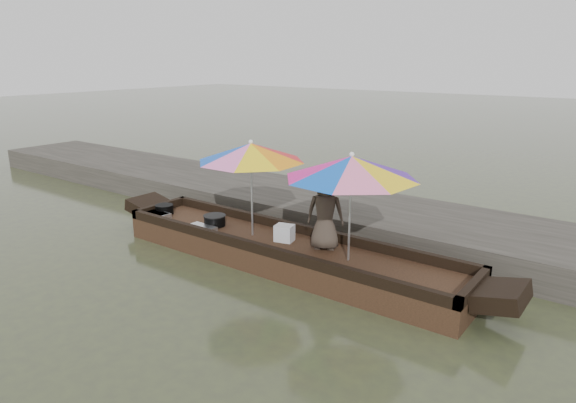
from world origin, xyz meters
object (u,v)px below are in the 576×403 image
Objects in this scene: charcoal_grill at (215,221)px; vendor at (325,212)px; supply_bag at (284,233)px; tray_scallop at (200,228)px; umbrella_stern at (350,208)px; tray_crayfish at (155,215)px; umbrella_bow at (252,189)px; cooking_pot at (164,209)px; boat_hull at (284,254)px.

vendor is at bearing 5.39° from charcoal_grill.
supply_bag is 0.24× the size of vendor.
vendor reaches higher than supply_bag.
umbrella_stern is at bearing 7.26° from tray_scallop.
umbrella_bow is (2.01, 0.33, 0.73)m from tray_crayfish.
umbrella_bow is at bearing 21.23° from tray_scallop.
umbrella_stern is (2.62, 0.01, 0.69)m from charcoal_grill.
supply_bag is at bearing 8.68° from umbrella_bow.
tray_scallop is at bearing -9.98° from vendor.
cooking_pot is at bearing 167.51° from tray_scallop.
cooking_pot is 2.64m from supply_bag.
cooking_pot is at bearing -178.42° from boat_hull.
charcoal_grill is (-1.48, -0.01, 0.26)m from boat_hull.
umbrella_bow is at bearing 9.48° from tray_crayfish.
umbrella_bow is 1.78m from umbrella_stern.
umbrella_stern is at bearing 0.00° from boat_hull.
umbrella_stern is (1.78, 0.00, 0.00)m from umbrella_bow.
umbrella_bow is (-1.26, -0.19, 0.20)m from vendor.
umbrella_bow is at bearing 0.75° from charcoal_grill.
tray_scallop is 1.51m from supply_bag.
vendor is (3.27, 0.52, 0.53)m from tray_crayfish.
charcoal_grill is 1.29× the size of supply_bag.
charcoal_grill is 0.32× the size of vendor.
cooking_pot is 3.36m from vendor.
umbrella_bow is (0.84, 0.01, 0.69)m from charcoal_grill.
vendor is (2.13, 0.52, 0.54)m from tray_scallop.
cooking_pot is 0.27m from tray_crayfish.
boat_hull is 11.66× the size of tray_scallop.
boat_hull is 11.66× the size of tray_crayfish.
vendor is at bearing 8.20° from supply_bag.
tray_crayfish is (0.05, -0.26, -0.04)m from cooking_pot.
supply_bag is 0.17× the size of umbrella_bow.
tray_crayfish reaches higher than tray_scallop.
umbrella_bow is at bearing 2.07° from cooking_pot.
umbrella_bow is (2.06, 0.07, 0.69)m from cooking_pot.
umbrella_stern reaches higher than tray_scallop.
boat_hull is 5.15× the size of vendor.
tray_scallop is 0.33m from charcoal_grill.
supply_bag is at bearing -15.61° from vendor.
charcoal_grill is at bearing -179.57° from boat_hull.
boat_hull is 1.50m from charcoal_grill.
umbrella_bow is at bearing -171.32° from supply_bag.
cooking_pot reaches higher than boat_hull.
tray_scallop is 1.40× the size of charcoal_grill.
charcoal_grill is 2.71m from umbrella_stern.
cooking_pot is 0.19× the size of umbrella_bow.
charcoal_grill is at bearing -179.25° from umbrella_bow.
supply_bag is at bearing 16.38° from tray_scallop.
umbrella_bow reaches higher than vendor.
tray_scallop is 0.44× the size of vendor.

